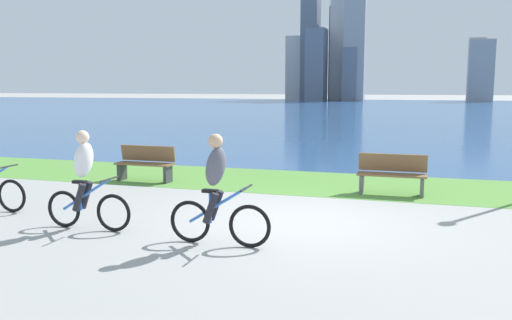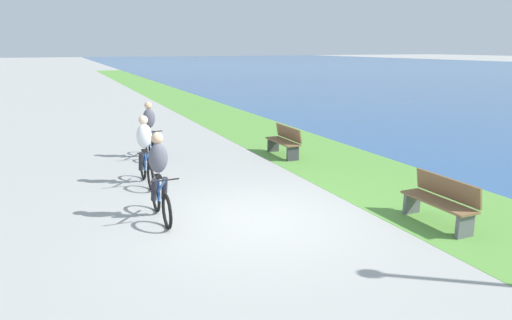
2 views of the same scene
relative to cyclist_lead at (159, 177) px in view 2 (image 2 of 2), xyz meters
The scene contains 7 objects.
ground_plane 2.06m from the cyclist_lead, 64.28° to the left, with size 300.00×300.00×0.00m, color #9E9E99.
grass_strip_bayside 5.69m from the cyclist_lead, 81.67° to the left, with size 120.00×3.36×0.01m, color #59933D.
cyclist_lead is the anchor object (origin of this frame).
cyclist_trailing 2.43m from the cyclist_lead, behind, with size 1.60×0.52×1.67m.
cyclist_distant_rear 5.15m from the cyclist_lead, behind, with size 1.69×0.52×1.68m.
bench_near_path 5.26m from the cyclist_lead, 63.37° to the left, with size 1.50×0.47×0.90m.
bench_far_along_path 5.90m from the cyclist_lead, 129.11° to the left, with size 1.50×0.47×0.90m.
Camera 2 is at (7.48, -3.35, 3.23)m, focal length 32.02 mm.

